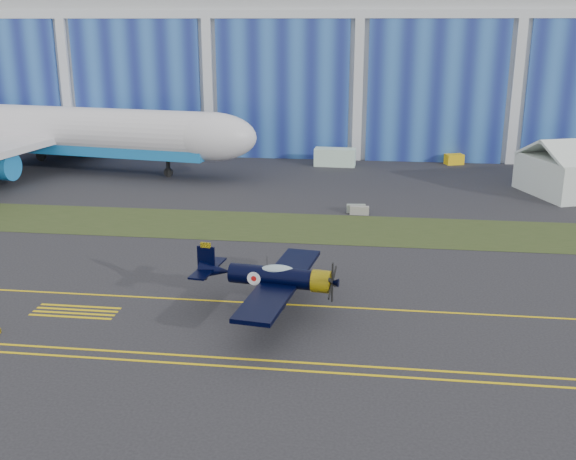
# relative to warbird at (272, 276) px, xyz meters

# --- Properties ---
(ground) EXTENTS (260.00, 260.00, 0.00)m
(ground) POSITION_rel_warbird_xyz_m (4.23, 6.51, -2.71)
(ground) COLOR #2C2B2F
(ground) RESTS_ON ground
(grass_median) EXTENTS (260.00, 10.00, 0.02)m
(grass_median) POSITION_rel_warbird_xyz_m (4.23, 20.51, -2.69)
(grass_median) COLOR #475128
(grass_median) RESTS_ON ground
(hangar) EXTENTS (220.00, 45.70, 30.00)m
(hangar) POSITION_rel_warbird_xyz_m (4.23, 78.30, 12.25)
(hangar) COLOR silver
(hangar) RESTS_ON ground
(taxiway_centreline) EXTENTS (200.00, 0.20, 0.02)m
(taxiway_centreline) POSITION_rel_warbird_xyz_m (4.23, 1.51, -2.70)
(taxiway_centreline) COLOR yellow
(taxiway_centreline) RESTS_ON ground
(edge_line_near) EXTENTS (80.00, 0.20, 0.02)m
(edge_line_near) POSITION_rel_warbird_xyz_m (4.23, -7.99, -2.70)
(edge_line_near) COLOR yellow
(edge_line_near) RESTS_ON ground
(edge_line_far) EXTENTS (80.00, 0.20, 0.02)m
(edge_line_far) POSITION_rel_warbird_xyz_m (4.23, -6.99, -2.70)
(edge_line_far) COLOR yellow
(edge_line_far) RESTS_ON ground
(hold_short_ladder) EXTENTS (6.00, 2.40, 0.02)m
(hold_short_ladder) POSITION_rel_warbird_xyz_m (-13.77, -1.59, -2.70)
(hold_short_ladder) COLOR yellow
(hold_short_ladder) RESTS_ON ground
(warbird) EXTENTS (13.09, 15.10, 4.06)m
(warbird) POSITION_rel_warbird_xyz_m (0.00, 0.00, 0.00)
(warbird) COLOR black
(warbird) RESTS_ON ground
(jetliner) EXTENTS (78.85, 69.86, 24.63)m
(jetliner) POSITION_rel_warbird_xyz_m (-39.27, 44.14, 9.61)
(jetliner) COLOR silver
(jetliner) RESTS_ON ground
(shipping_container) EXTENTS (5.83, 2.54, 2.48)m
(shipping_container) POSITION_rel_warbird_xyz_m (1.36, 51.02, -1.47)
(shipping_container) COLOR #D1F6DD
(shipping_container) RESTS_ON ground
(tug) EXTENTS (2.86, 2.29, 1.45)m
(tug) POSITION_rel_warbird_xyz_m (18.24, 54.28, -1.98)
(tug) COLOR yellow
(tug) RESTS_ON ground
(barrier_a) EXTENTS (2.05, 0.79, 0.90)m
(barrier_a) POSITION_rel_warbird_xyz_m (5.08, 26.78, -2.26)
(barrier_a) COLOR gray
(barrier_a) RESTS_ON ground
(barrier_b) EXTENTS (2.01, 0.64, 0.90)m
(barrier_b) POSITION_rel_warbird_xyz_m (5.46, 26.06, -2.26)
(barrier_b) COLOR #99958F
(barrier_b) RESTS_ON ground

